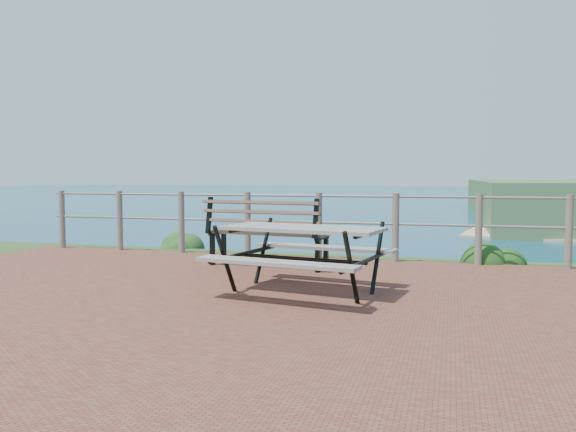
% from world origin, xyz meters
% --- Properties ---
extents(ground, '(10.00, 7.00, 0.12)m').
position_xyz_m(ground, '(0.00, 0.00, 0.00)').
color(ground, brown).
rests_on(ground, ground).
extents(ocean, '(1200.00, 1200.00, 0.00)m').
position_xyz_m(ocean, '(0.00, 200.00, 0.00)').
color(ocean, '#126670').
rests_on(ocean, ground).
extents(safety_railing, '(9.40, 0.10, 1.00)m').
position_xyz_m(safety_railing, '(0.00, 3.35, 0.57)').
color(safety_railing, '#6B5B4C').
rests_on(safety_railing, ground).
extents(picnic_table, '(1.76, 1.44, 0.71)m').
position_xyz_m(picnic_table, '(0.41, 0.83, 0.45)').
color(picnic_table, gray).
rests_on(picnic_table, ground).
extents(park_bench, '(1.75, 0.64, 0.96)m').
position_xyz_m(park_bench, '(-0.49, 2.37, 0.63)').
color(park_bench, brown).
rests_on(park_bench, ground).
extents(shrub_lip_west, '(0.67, 0.67, 0.37)m').
position_xyz_m(shrub_lip_west, '(-2.81, 4.18, 0.00)').
color(shrub_lip_west, '#224A1B').
rests_on(shrub_lip_west, ground).
extents(shrub_lip_east, '(0.74, 0.74, 0.47)m').
position_xyz_m(shrub_lip_east, '(2.51, 3.83, 0.00)').
color(shrub_lip_east, '#234916').
rests_on(shrub_lip_east, ground).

